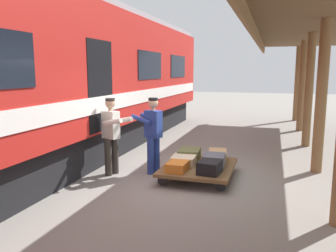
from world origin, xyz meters
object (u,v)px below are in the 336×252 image
Objects in this scene: suitcase_slate_roller at (214,161)px; suitcase_olive_duffel at (189,154)px; luggage_cart at (199,167)px; porter_by_door at (112,134)px; suitcase_orange_carryall at (178,166)px; suitcase_cream_canvas at (184,160)px; train_car at (43,81)px; suitcase_black_hardshell at (210,167)px; porter_in_overalls at (153,133)px; suitcase_tan_vintage at (218,156)px.

suitcase_slate_roller is 0.82m from suitcase_olive_duffel.
porter_by_door is (1.88, 0.35, 0.69)m from luggage_cart.
suitcase_orange_carryall is (0.33, 0.50, 0.13)m from luggage_cart.
suitcase_cream_canvas is 0.50m from suitcase_orange_carryall.
train_car is 3.76m from suitcase_cream_canvas.
suitcase_cream_canvas is at bearing 0.00° from luggage_cart.
luggage_cart is 3.21× the size of suitcase_cream_canvas.
suitcase_black_hardshell is at bearing 90.00° from suitcase_slate_roller.
suitcase_orange_carryall is 0.33× the size of porter_in_overalls.
porter_in_overalls reaches higher than suitcase_slate_roller.
suitcase_black_hardshell is 0.91× the size of suitcase_cream_canvas.
suitcase_olive_duffel is 1.08× the size of suitcase_tan_vintage.
suitcase_orange_carryall is 1.66m from porter_by_door.
suitcase_cream_canvas is at bearing 37.06° from suitcase_tan_vintage.
porter_in_overalls reaches higher than suitcase_olive_duffel.
porter_in_overalls is at bearing -4.04° from suitcase_cream_canvas.
suitcase_black_hardshell is 1.59m from porter_in_overalls.
train_car is 4.11m from luggage_cart.
suitcase_black_hardshell is 0.90× the size of suitcase_tan_vintage.
porter_by_door is (2.21, 0.35, 0.52)m from suitcase_slate_roller.
suitcase_tan_vintage reaches higher than suitcase_orange_carryall.
porter_by_door is (1.55, 0.35, 0.56)m from suitcase_cream_canvas.
luggage_cart is 3.17× the size of suitcase_tan_vintage.
suitcase_orange_carryall is 0.33× the size of porter_by_door.
suitcase_tan_vintage is 1.56m from porter_in_overalls.
luggage_cart is at bearing 56.49° from suitcase_tan_vintage.
train_car is 2.13m from porter_by_door.
porter_by_door is at bearing 176.05° from train_car.
suitcase_black_hardshell is at bearing 123.51° from luggage_cart.
suitcase_orange_carryall is at bearing -0.00° from suitcase_black_hardshell.
suitcase_cream_canvas is 0.50m from suitcase_olive_duffel.
porter_in_overalls reaches higher than suitcase_black_hardshell.
porter_in_overalls is at bearing -21.43° from suitcase_black_hardshell.
suitcase_olive_duffel is at bearing -149.06° from porter_in_overalls.
train_car is 32.76× the size of suitcase_slate_roller.
luggage_cart is 0.37m from suitcase_slate_roller.
suitcase_tan_vintage is (0.00, -0.99, -0.00)m from suitcase_black_hardshell.
suitcase_black_hardshell reaches higher than suitcase_olive_duffel.
suitcase_tan_vintage is at bearing -123.51° from luggage_cart.
suitcase_tan_vintage is at bearing -90.00° from suitcase_black_hardshell.
suitcase_cream_canvas is 1.69m from porter_by_door.
suitcase_tan_vintage is at bearing -169.84° from train_car.
suitcase_orange_carryall is at bearing 175.30° from train_car.
porter_in_overalls is (0.74, -0.55, 0.56)m from suitcase_orange_carryall.
porter_by_door is at bearing 28.44° from suitcase_olive_duffel.
suitcase_slate_roller is at bearing -90.00° from suitcase_black_hardshell.
suitcase_cream_canvas is at bearing -90.00° from suitcase_orange_carryall.
suitcase_cream_canvas is (0.66, 0.00, -0.04)m from suitcase_slate_roller.
suitcase_olive_duffel is (0.66, -0.99, -0.01)m from suitcase_black_hardshell.
suitcase_black_hardshell reaches higher than suitcase_cream_canvas.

